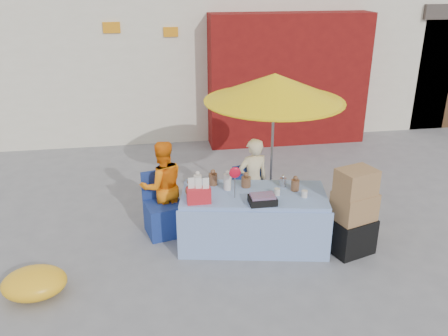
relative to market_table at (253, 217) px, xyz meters
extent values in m
plane|color=slate|center=(-0.63, -0.37, -0.37)|extent=(80.00, 80.00, 0.00)
cube|color=silver|center=(-0.63, 6.63, 1.88)|extent=(12.00, 5.00, 4.50)
cube|color=maroon|center=(1.57, 3.83, 0.93)|extent=(3.20, 0.60, 2.60)
cube|color=#4C331E|center=(5.87, 5.63, 0.83)|extent=(2.60, 3.00, 2.40)
cube|color=#3F3833|center=(5.87, 5.63, 2.18)|extent=(2.80, 3.20, 0.30)
cube|color=orange|center=(-1.83, 4.11, 1.98)|extent=(0.32, 0.04, 0.20)
cube|color=orange|center=(-0.73, 4.11, 1.88)|extent=(0.28, 0.04, 0.18)
cube|color=#7E9BC9|center=(0.01, 0.00, -0.01)|extent=(1.96, 1.15, 0.72)
cube|color=#7E9BC9|center=(-0.07, -0.42, -0.03)|extent=(1.85, 0.39, 0.68)
cube|color=#7E9BC9|center=(0.09, 0.42, -0.03)|extent=(1.85, 0.39, 0.68)
cylinder|color=white|center=(-0.68, 0.28, 0.44)|extent=(0.12, 0.12, 0.17)
cylinder|color=brown|center=(-0.47, 0.34, 0.43)|extent=(0.14, 0.14, 0.15)
cylinder|color=white|center=(-0.31, 0.16, 0.46)|extent=(0.11, 0.11, 0.21)
cylinder|color=brown|center=(-0.05, 0.21, 0.42)|extent=(0.15, 0.15, 0.14)
cylinder|color=#B2B2B7|center=(0.43, 0.14, 0.41)|extent=(0.10, 0.10, 0.12)
cylinder|color=brown|center=(0.55, -0.01, 0.42)|extent=(0.12, 0.12, 0.14)
cylinder|color=white|center=(0.28, -0.10, 0.40)|extent=(0.09, 0.09, 0.09)
cylinder|color=white|center=(0.61, -0.21, 0.40)|extent=(0.09, 0.09, 0.09)
sphere|color=brown|center=(-0.79, 0.06, 0.42)|extent=(0.14, 0.14, 0.14)
ellipsoid|color=red|center=(-0.26, -0.10, 0.70)|extent=(0.15, 0.08, 0.14)
cube|color=red|center=(-0.71, -0.15, 0.45)|extent=(0.31, 0.19, 0.19)
cube|color=black|center=(0.05, -0.30, 0.40)|extent=(0.37, 0.29, 0.09)
cube|color=navy|center=(-1.12, 0.43, -0.15)|extent=(0.57, 0.56, 0.45)
cube|color=navy|center=(-1.17, 0.65, 0.28)|extent=(0.48, 0.15, 0.40)
cube|color=navy|center=(0.13, 0.43, -0.15)|extent=(0.57, 0.56, 0.45)
cube|color=navy|center=(0.08, 0.65, 0.28)|extent=(0.48, 0.15, 0.40)
imported|color=orange|center=(-1.12, 0.58, 0.27)|extent=(0.72, 0.61, 1.28)
imported|color=beige|center=(0.13, 0.58, 0.25)|extent=(0.51, 0.39, 1.25)
cylinder|color=gray|center=(0.43, 0.73, 0.63)|extent=(0.04, 0.04, 2.00)
cone|color=yellow|center=(0.43, 0.73, 1.53)|extent=(1.90, 1.90, 0.38)
cylinder|color=yellow|center=(0.43, 0.73, 1.35)|extent=(1.90, 1.90, 0.02)
cube|color=black|center=(1.19, -0.40, -0.14)|extent=(0.62, 0.56, 0.47)
cube|color=#936742|center=(1.19, -0.40, 0.27)|extent=(0.58, 0.50, 0.36)
cube|color=#936742|center=(1.18, -0.42, 0.61)|extent=(0.53, 0.46, 0.32)
ellipsoid|color=yellow|center=(-2.61, -0.69, -0.21)|extent=(0.71, 0.57, 0.32)
camera|label=1|loc=(-1.25, -5.30, 2.97)|focal=38.00mm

